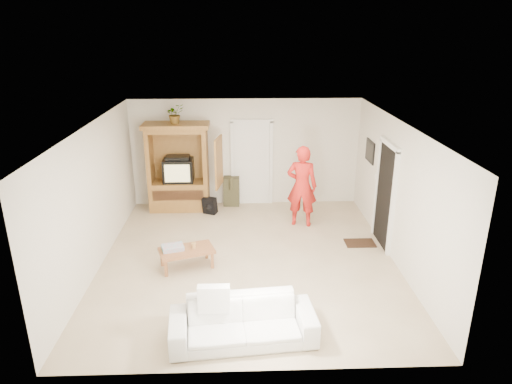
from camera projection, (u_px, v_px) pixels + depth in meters
floor at (248, 259)px, 8.70m from camera, size 6.00×6.00×0.00m
ceiling at (247, 125)px, 7.81m from camera, size 6.00×6.00×0.00m
wall_back at (246, 153)px, 11.07m from camera, size 5.50×0.00×5.50m
wall_front at (253, 283)px, 5.44m from camera, size 5.50×0.00×5.50m
wall_left at (95, 198)px, 8.16m from camera, size 0.00×6.00×6.00m
wall_right at (398, 194)px, 8.35m from camera, size 0.00×6.00×6.00m
armoire at (180, 173)px, 10.83m from camera, size 1.82×1.14×2.10m
door_back at (252, 164)px, 11.14m from camera, size 0.85×0.05×2.04m
doorway_right at (385, 197)px, 9.00m from camera, size 0.05×0.90×2.04m
framed_picture at (370, 151)px, 10.03m from camera, size 0.03×0.60×0.48m
doormat at (360, 243)px, 9.34m from camera, size 0.60×0.40×0.02m
plant at (175, 114)px, 10.32m from camera, size 0.52×0.51×0.44m
man at (302, 186)px, 9.94m from camera, size 0.74×0.58×1.81m
sofa at (243, 322)px, 6.38m from camera, size 2.10×0.99×0.59m
coffee_table at (187, 252)px, 8.32m from camera, size 1.09×0.81×0.36m
towel at (173, 247)px, 8.29m from camera, size 0.45×0.38×0.08m
candle at (194, 246)px, 8.34m from camera, size 0.08×0.08×0.10m
backpack_black at (210, 206)px, 10.77m from camera, size 0.36×0.30×0.39m
backpack_olive at (231, 191)px, 11.24m from camera, size 0.40×0.31×0.73m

